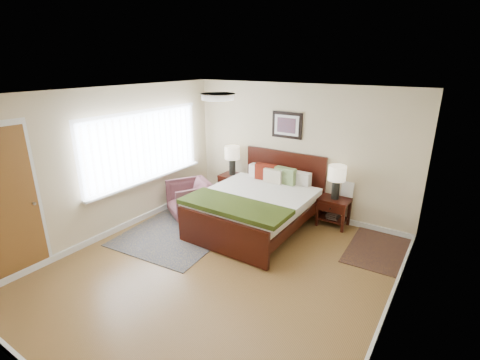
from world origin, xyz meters
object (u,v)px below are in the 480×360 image
(nightstand_right, at_px, (333,209))
(bed, at_px, (257,200))
(lamp_left, at_px, (232,156))
(nightstand_left, at_px, (232,180))
(rug_persian, at_px, (185,228))
(lamp_right, at_px, (337,176))
(armchair, at_px, (190,199))

(nightstand_right, bearing_deg, bed, -142.72)
(lamp_left, bearing_deg, nightstand_left, -90.00)
(bed, relative_size, nightstand_left, 3.81)
(lamp_left, relative_size, rug_persian, 0.26)
(lamp_left, height_order, lamp_right, lamp_left)
(nightstand_right, relative_size, lamp_left, 0.87)
(nightstand_right, relative_size, armchair, 0.69)
(bed, xyz_separation_m, lamp_right, (1.11, 0.86, 0.40))
(armchair, bearing_deg, lamp_right, 55.22)
(lamp_right, height_order, armchair, lamp_right)
(lamp_right, bearing_deg, rug_persian, -144.13)
(bed, xyz_separation_m, nightstand_right, (1.11, 0.84, -0.22))
(armchair, bearing_deg, lamp_left, 109.68)
(armchair, bearing_deg, bed, 42.00)
(nightstand_right, distance_m, lamp_left, 2.34)
(lamp_left, bearing_deg, armchair, -100.82)
(lamp_right, distance_m, armchair, 2.77)
(nightstand_left, distance_m, nightstand_right, 2.24)
(lamp_left, xyz_separation_m, lamp_right, (2.24, 0.00, -0.05))
(nightstand_left, height_order, lamp_right, lamp_right)
(nightstand_right, bearing_deg, rug_persian, -144.35)
(bed, distance_m, armchair, 1.39)
(nightstand_right, distance_m, lamp_right, 0.62)
(lamp_left, bearing_deg, bed, -37.13)
(nightstand_left, height_order, nightstand_right, nightstand_left)
(bed, relative_size, lamp_right, 3.62)
(lamp_right, bearing_deg, bed, -142.31)
(lamp_left, relative_size, armchair, 0.79)
(lamp_right, relative_size, rug_persian, 0.26)
(nightstand_left, xyz_separation_m, rug_persian, (0.05, -1.56, -0.45))
(rug_persian, bearing_deg, armchair, 115.34)
(lamp_left, bearing_deg, rug_persian, -88.15)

